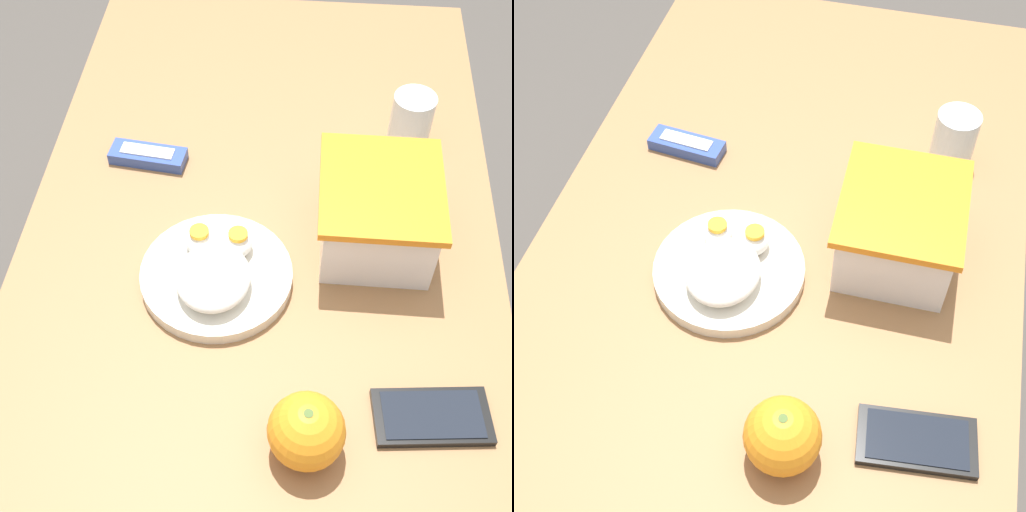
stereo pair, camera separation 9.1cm
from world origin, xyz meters
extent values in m
plane|color=#4C4742|center=(0.00, 0.00, 0.00)|extent=(10.00, 10.00, 0.00)
cube|color=#996B42|center=(0.00, 0.00, 0.71)|extent=(1.26, 0.65, 0.03)
cylinder|color=brown|center=(-0.57, -0.26, 0.35)|extent=(0.06, 0.06, 0.69)
cylinder|color=brown|center=(-0.57, 0.26, 0.35)|extent=(0.06, 0.06, 0.69)
cube|color=white|center=(-0.06, 0.15, 0.77)|extent=(0.16, 0.14, 0.10)
cube|color=beige|center=(-0.06, 0.15, 0.75)|extent=(0.15, 0.13, 0.05)
cube|color=orange|center=(-0.06, 0.15, 0.83)|extent=(0.18, 0.16, 0.01)
ellipsoid|color=tan|center=(-0.11, 0.15, 0.77)|extent=(0.06, 0.04, 0.03)
ellipsoid|color=tan|center=(-0.02, 0.16, 0.77)|extent=(0.06, 0.05, 0.03)
sphere|color=orange|center=(0.25, 0.07, 0.77)|extent=(0.08, 0.08, 0.08)
cylinder|color=#4C662D|center=(0.25, 0.07, 0.81)|extent=(0.01, 0.01, 0.00)
cylinder|color=silver|center=(0.03, -0.05, 0.73)|extent=(0.20, 0.20, 0.02)
ellipsoid|color=white|center=(0.05, -0.05, 0.76)|extent=(0.11, 0.09, 0.04)
ellipsoid|color=white|center=(-0.01, -0.07, 0.76)|extent=(0.05, 0.04, 0.03)
cylinder|color=#F4A823|center=(-0.01, -0.07, 0.77)|extent=(0.03, 0.03, 0.01)
ellipsoid|color=white|center=(-0.01, -0.02, 0.76)|extent=(0.05, 0.04, 0.03)
cylinder|color=#F4A823|center=(-0.01, -0.02, 0.77)|extent=(0.03, 0.03, 0.01)
cube|color=#334C9E|center=(-0.19, -0.18, 0.73)|extent=(0.05, 0.12, 0.02)
cube|color=white|center=(-0.19, -0.18, 0.74)|extent=(0.03, 0.08, 0.00)
cube|color=black|center=(0.20, 0.21, 0.73)|extent=(0.08, 0.14, 0.01)
cube|color=black|center=(0.20, 0.21, 0.74)|extent=(0.07, 0.12, 0.00)
cylinder|color=silver|center=(-0.26, 0.21, 0.77)|extent=(0.06, 0.06, 0.08)
camera|label=1|loc=(0.57, 0.05, 1.47)|focal=50.00mm
camera|label=2|loc=(0.56, 0.14, 1.47)|focal=50.00mm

